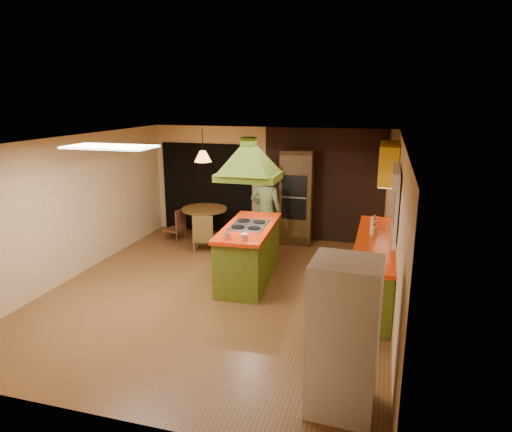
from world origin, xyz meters
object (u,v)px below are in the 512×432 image
(man, at_px, (266,213))
(wall_oven, at_px, (297,197))
(kitchen_island, at_px, (249,253))
(dining_table, at_px, (205,218))
(canister_large, at_px, (374,223))
(refrigerator, at_px, (344,337))

(man, xyz_separation_m, wall_oven, (0.43, 1.01, 0.13))
(kitchen_island, bearing_deg, dining_table, 126.67)
(kitchen_island, height_order, dining_table, kitchen_island)
(man, distance_m, dining_table, 1.70)
(man, distance_m, wall_oven, 1.11)
(kitchen_island, bearing_deg, wall_oven, 77.69)
(kitchen_island, height_order, wall_oven, wall_oven)
(kitchen_island, distance_m, canister_large, 2.25)
(kitchen_island, height_order, man, man)
(refrigerator, bearing_deg, kitchen_island, 124.85)
(kitchen_island, relative_size, man, 1.14)
(kitchen_island, distance_m, man, 1.41)
(dining_table, xyz_separation_m, canister_large, (3.68, -1.22, 0.49))
(refrigerator, relative_size, wall_oven, 0.79)
(kitchen_island, relative_size, refrigerator, 1.25)
(man, height_order, wall_oven, wall_oven)
(wall_oven, xyz_separation_m, canister_large, (1.70, -1.66, -0.01))
(man, distance_m, canister_large, 2.22)
(refrigerator, bearing_deg, wall_oven, 108.54)
(kitchen_island, bearing_deg, man, 88.89)
(kitchen_island, relative_size, wall_oven, 0.99)
(refrigerator, relative_size, dining_table, 1.63)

